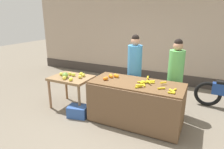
# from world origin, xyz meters

# --- Properties ---
(ground_plane) EXTENTS (24.00, 24.00, 0.00)m
(ground_plane) POSITION_xyz_m (0.00, 0.00, 0.00)
(ground_plane) COLOR #756B5B
(market_wall_back) EXTENTS (9.80, 0.23, 2.83)m
(market_wall_back) POSITION_xyz_m (0.00, 2.96, 1.39)
(market_wall_back) COLOR tan
(market_wall_back) RESTS_ON ground
(fruit_stall_counter) EXTENTS (1.94, 0.88, 0.91)m
(fruit_stall_counter) POSITION_xyz_m (0.35, -0.01, 0.45)
(fruit_stall_counter) COLOR brown
(fruit_stall_counter) RESTS_ON ground
(side_table_wooden) EXTENTS (0.99, 0.74, 0.80)m
(side_table_wooden) POSITION_xyz_m (-1.35, 0.00, 0.69)
(side_table_wooden) COLOR olive
(side_table_wooden) RESTS_ON ground
(banana_bunch_pile) EXTENTS (0.81, 0.70, 0.07)m
(banana_bunch_pile) POSITION_xyz_m (0.67, -0.03, 0.94)
(banana_bunch_pile) COLOR gold
(banana_bunch_pile) RESTS_ON fruit_stall_counter
(orange_pile) EXTENTS (0.24, 0.38, 0.09)m
(orange_pile) POSITION_xyz_m (-0.26, 0.02, 0.95)
(orange_pile) COLOR orange
(orange_pile) RESTS_ON fruit_stall_counter
(mango_papaya_pile) EXTENTS (0.66, 0.62, 0.14)m
(mango_papaya_pile) POSITION_xyz_m (-1.35, -0.06, 0.85)
(mango_papaya_pile) COLOR yellow
(mango_papaya_pile) RESTS_ON side_table_wooden
(vendor_woman_blue_shirt) EXTENTS (0.34, 0.34, 1.83)m
(vendor_woman_blue_shirt) POSITION_xyz_m (0.05, 0.67, 0.92)
(vendor_woman_blue_shirt) COLOR #33333D
(vendor_woman_blue_shirt) RESTS_ON ground
(vendor_woman_green_shirt) EXTENTS (0.34, 0.34, 1.78)m
(vendor_woman_green_shirt) POSITION_xyz_m (1.00, 0.73, 0.89)
(vendor_woman_green_shirt) COLOR #33333D
(vendor_woman_green_shirt) RESTS_ON ground
(produce_crate) EXTENTS (0.50, 0.41, 0.26)m
(produce_crate) POSITION_xyz_m (-0.92, -0.37, 0.13)
(produce_crate) COLOR #3359A5
(produce_crate) RESTS_ON ground
(produce_sack) EXTENTS (0.34, 0.39, 0.55)m
(produce_sack) POSITION_xyz_m (-0.60, 0.76, 0.27)
(produce_sack) COLOR maroon
(produce_sack) RESTS_ON ground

